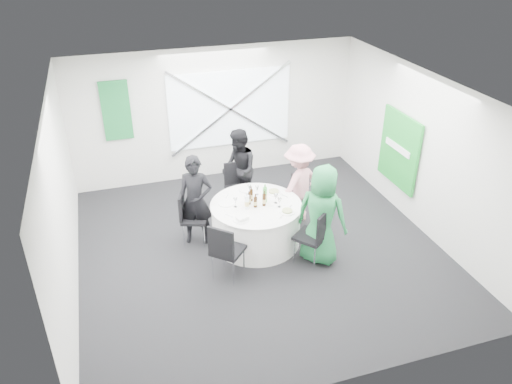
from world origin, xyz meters
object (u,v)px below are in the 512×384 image
object	(u,v)px
chair_front_right	(316,233)
clear_water_bottle	(247,202)
person_man_back_left	(196,201)
person_man_back	(239,170)
chair_front_left	(225,248)
green_water_bottle	(265,195)
person_woman_pink	(299,184)
banquet_table	(256,223)
chair_back	(236,183)
chair_back_right	(295,196)
person_woman_green	(322,215)
chair_back_left	(189,214)

from	to	relation	value
chair_front_right	clear_water_bottle	world-z (taller)	clear_water_bottle
person_man_back_left	person_man_back	bearing A→B (deg)	62.08
chair_front_left	green_water_bottle	size ratio (longest dim) A/B	2.99
person_man_back_left	person_woman_pink	size ratio (longest dim) A/B	1.06
banquet_table	chair_front_right	xyz separation A→B (m)	(0.73, -0.88, 0.21)
chair_back	green_water_bottle	xyz separation A→B (m)	(0.18, -1.18, 0.34)
chair_back_right	person_woman_pink	world-z (taller)	person_woman_pink
chair_front_right	clear_water_bottle	distance (m)	1.25
person_woman_pink	green_water_bottle	size ratio (longest dim) A/B	4.59
banquet_table	person_woman_green	distance (m)	1.26
chair_back_right	green_water_bottle	size ratio (longest dim) A/B	2.61
person_woman_pink	banquet_table	bearing A→B (deg)	0.00
person_woman_green	clear_water_bottle	distance (m)	1.26
chair_back_left	person_woman_pink	world-z (taller)	person_woman_pink
chair_back_right	person_woman_pink	xyz separation A→B (m)	(0.04, -0.04, 0.26)
person_woman_green	green_water_bottle	xyz separation A→B (m)	(-0.68, 0.84, 0.04)
chair_front_right	person_woman_pink	xyz separation A→B (m)	(0.23, 1.34, 0.17)
clear_water_bottle	chair_front_right	bearing A→B (deg)	-41.21
chair_back	person_man_back_left	distance (m)	1.32
banquet_table	chair_back	distance (m)	1.24
chair_front_right	chair_front_left	world-z (taller)	chair_front_right
banquet_table	person_woman_pink	distance (m)	1.13
chair_back_right	person_man_back	xyz separation A→B (m)	(-0.85, 0.78, 0.29)
chair_back_right	person_woman_pink	bearing A→B (deg)	20.38
chair_front_left	chair_back	bearing A→B (deg)	-67.62
banquet_table	person_woman_pink	size ratio (longest dim) A/B	1.02
banquet_table	person_woman_green	size ratio (longest dim) A/B	0.91
chair_back	chair_back_right	distance (m)	1.18
chair_back_left	green_water_bottle	size ratio (longest dim) A/B	2.84
banquet_table	person_woman_green	bearing A→B (deg)	-43.13
chair_back_right	person_woman_green	distance (m)	1.34
banquet_table	green_water_bottle	world-z (taller)	green_water_bottle
chair_back	clear_water_bottle	world-z (taller)	clear_water_bottle
chair_front_right	person_woman_green	xyz separation A→B (m)	(0.12, 0.09, 0.26)
banquet_table	clear_water_bottle	size ratio (longest dim) A/B	5.07
chair_back_left	person_woman_pink	xyz separation A→B (m)	(2.05, 0.08, 0.21)
banquet_table	chair_back_right	distance (m)	1.05
chair_back	chair_back_right	bearing A→B (deg)	-38.71
chair_front_left	clear_water_bottle	bearing A→B (deg)	-85.13
person_woman_pink	clear_water_bottle	size ratio (longest dim) A/B	4.97
chair_back_left	chair_back_right	bearing A→B (deg)	-67.40
person_man_back_left	person_woman_green	world-z (taller)	person_woman_green
banquet_table	person_woman_pink	xyz separation A→B (m)	(0.96, 0.46, 0.38)
banquet_table	chair_front_left	bearing A→B (deg)	-132.39
chair_back_left	person_woman_green	distance (m)	2.28
chair_front_left	person_woman_green	world-z (taller)	person_woman_green
person_woman_pink	green_water_bottle	xyz separation A→B (m)	(-0.79, -0.42, 0.13)
green_water_bottle	person_woman_pink	bearing A→B (deg)	27.98
person_woman_green	clear_water_bottle	xyz separation A→B (m)	(-1.03, 0.71, 0.03)
banquet_table	green_water_bottle	size ratio (longest dim) A/B	4.68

